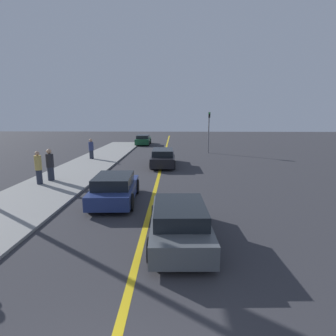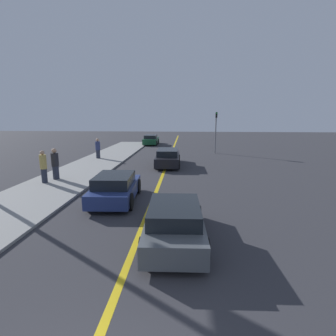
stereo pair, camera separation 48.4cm
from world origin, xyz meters
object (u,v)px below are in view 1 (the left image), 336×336
object	(u,v)px
car_far_distant	(163,157)
car_parked_left_lot	(143,140)
pedestrian_by_sign	(91,149)
pedestrian_far_standing	(50,165)
car_ahead_center	(115,188)
car_near_right_lane	(180,222)
pedestrian_mid_group	(38,168)
traffic_light	(209,128)

from	to	relation	value
car_far_distant	car_parked_left_lot	distance (m)	14.84
pedestrian_by_sign	pedestrian_far_standing	bearing A→B (deg)	-89.72
car_ahead_center	car_near_right_lane	bearing A→B (deg)	-54.71
car_near_right_lane	pedestrian_far_standing	distance (m)	10.22
car_far_distant	pedestrian_far_standing	bearing A→B (deg)	-141.31
pedestrian_mid_group	pedestrian_far_standing	xyz separation A→B (m)	(0.24, 0.85, -0.00)
car_ahead_center	traffic_light	world-z (taller)	traffic_light
car_far_distant	pedestrian_by_sign	world-z (taller)	pedestrian_by_sign
car_ahead_center	pedestrian_by_sign	xyz separation A→B (m)	(-4.55, 11.13, 0.34)
pedestrian_by_sign	car_ahead_center	bearing A→B (deg)	-67.76
car_ahead_center	car_far_distant	xyz separation A→B (m)	(1.77, 8.70, 0.01)
car_near_right_lane	car_ahead_center	distance (m)	4.61
car_ahead_center	pedestrian_far_standing	distance (m)	5.69
pedestrian_by_sign	car_near_right_lane	bearing A→B (deg)	-63.44
car_ahead_center	car_far_distant	bearing A→B (deg)	75.92
car_far_distant	car_parked_left_lot	xyz separation A→B (m)	(-3.24, 14.49, -0.00)
car_ahead_center	traffic_light	bearing A→B (deg)	66.01
car_ahead_center	car_parked_left_lot	distance (m)	23.24
car_parked_left_lot	pedestrian_by_sign	bearing A→B (deg)	-105.41
traffic_light	car_ahead_center	bearing A→B (deg)	-111.41
car_far_distant	pedestrian_mid_group	xyz separation A→B (m)	(-6.53, -6.11, 0.39)
car_far_distant	car_ahead_center	bearing A→B (deg)	-102.73
pedestrian_far_standing	car_near_right_lane	bearing A→B (deg)	-43.96
car_ahead_center	car_parked_left_lot	world-z (taller)	car_parked_left_lot
pedestrian_far_standing	pedestrian_by_sign	bearing A→B (deg)	90.28
car_ahead_center	car_far_distant	distance (m)	8.88
pedestrian_far_standing	traffic_light	bearing A→B (deg)	48.85
car_ahead_center	car_parked_left_lot	size ratio (longest dim) A/B	0.88
car_parked_left_lot	traffic_light	xyz separation A→B (m)	(7.59, -7.57, 1.90)
car_near_right_lane	traffic_light	bearing A→B (deg)	78.30
car_far_distant	pedestrian_by_sign	bearing A→B (deg)	157.77
pedestrian_by_sign	traffic_light	world-z (taller)	traffic_light
car_far_distant	traffic_light	world-z (taller)	traffic_light
pedestrian_far_standing	traffic_light	xyz separation A→B (m)	(10.64, 12.18, 1.51)
pedestrian_far_standing	traffic_light	distance (m)	16.24
car_near_right_lane	pedestrian_mid_group	xyz separation A→B (m)	(-7.59, 6.23, 0.41)
car_near_right_lane	car_far_distant	size ratio (longest dim) A/B	0.87
traffic_light	pedestrian_far_standing	bearing A→B (deg)	-131.15
car_parked_left_lot	car_ahead_center	bearing A→B (deg)	-87.43
car_parked_left_lot	pedestrian_by_sign	world-z (taller)	pedestrian_by_sign
car_ahead_center	car_far_distant	world-z (taller)	car_far_distant
car_far_distant	pedestrian_by_sign	distance (m)	6.78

